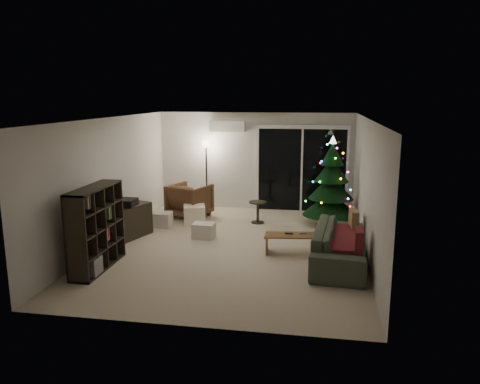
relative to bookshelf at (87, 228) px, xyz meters
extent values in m
plane|color=beige|center=(2.25, 1.49, -0.71)|extent=(6.50, 6.50, 0.00)
plane|color=white|center=(2.25, 1.49, 1.79)|extent=(6.50, 6.50, 0.00)
cube|color=silver|center=(2.25, 4.74, 0.54)|extent=(5.00, 0.02, 2.50)
cube|color=silver|center=(2.25, -1.76, 0.54)|extent=(5.00, 0.02, 2.50)
cube|color=silver|center=(-0.25, 1.49, 0.54)|extent=(0.02, 6.50, 2.50)
cube|color=silver|center=(4.75, 1.49, 0.54)|extent=(0.02, 6.50, 2.50)
cube|color=black|center=(3.45, 4.72, 0.34)|extent=(2.20, 0.02, 2.10)
cube|color=white|center=(1.55, 4.62, 1.44)|extent=(0.90, 0.22, 0.28)
cube|color=#3F3833|center=(3.45, 5.24, -0.76)|extent=(2.60, 1.00, 0.10)
cube|color=white|center=(3.45, 5.64, -0.21)|extent=(2.20, 0.06, 1.00)
cube|color=#2A241A|center=(0.00, 1.73, -0.37)|extent=(0.74, 1.17, 0.68)
cube|color=black|center=(0.00, 1.73, 0.04)|extent=(0.35, 0.41, 0.15)
imported|color=brown|center=(0.79, 3.63, -0.30)|extent=(1.14, 1.15, 0.82)
cube|color=white|center=(1.07, 3.02, -0.50)|extent=(0.60, 0.60, 0.43)
cube|color=beige|center=(0.38, 2.66, -0.55)|extent=(0.47, 0.36, 0.33)
cube|color=beige|center=(1.55, 2.00, -0.56)|extent=(0.46, 0.36, 0.31)
cylinder|color=#2A241A|center=(2.51, 3.35, -0.46)|extent=(0.53, 0.53, 0.51)
cylinder|color=black|center=(1.04, 4.38, 0.16)|extent=(0.28, 0.28, 1.74)
imported|color=#2D312A|center=(4.30, 0.94, -0.38)|extent=(1.09, 2.35, 0.66)
cube|color=maroon|center=(4.20, 0.94, -0.23)|extent=(0.71, 1.64, 0.05)
cube|color=olive|center=(4.55, 1.59, -0.11)|extent=(0.17, 0.45, 0.44)
cube|color=maroon|center=(4.55, 0.29, -0.11)|extent=(0.16, 0.45, 0.44)
cube|color=black|center=(3.36, 1.31, -0.33)|extent=(0.15, 0.04, 0.02)
cube|color=slate|center=(3.61, 1.36, -0.33)|extent=(0.15, 0.09, 0.02)
cone|color=black|center=(4.16, 3.47, 0.31)|extent=(1.60, 1.60, 2.04)
camera|label=1|loc=(3.85, -7.13, 2.21)|focal=35.00mm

